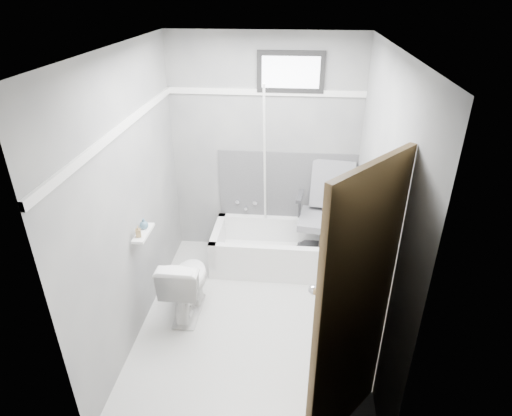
# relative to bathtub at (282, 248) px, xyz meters

# --- Properties ---
(floor) EXTENTS (2.60, 2.60, 0.00)m
(floor) POSITION_rel_bathtub_xyz_m (-0.23, -0.93, -0.21)
(floor) COLOR silver
(floor) RESTS_ON ground
(ceiling) EXTENTS (2.60, 2.60, 0.00)m
(ceiling) POSITION_rel_bathtub_xyz_m (-0.23, -0.93, 2.19)
(ceiling) COLOR silver
(ceiling) RESTS_ON floor
(wall_back) EXTENTS (2.00, 0.02, 2.40)m
(wall_back) POSITION_rel_bathtub_xyz_m (-0.23, 0.37, 0.99)
(wall_back) COLOR slate
(wall_back) RESTS_ON floor
(wall_front) EXTENTS (2.00, 0.02, 2.40)m
(wall_front) POSITION_rel_bathtub_xyz_m (-0.23, -2.23, 0.99)
(wall_front) COLOR slate
(wall_front) RESTS_ON floor
(wall_left) EXTENTS (0.02, 2.60, 2.40)m
(wall_left) POSITION_rel_bathtub_xyz_m (-1.23, -0.93, 0.99)
(wall_left) COLOR slate
(wall_left) RESTS_ON floor
(wall_right) EXTENTS (0.02, 2.60, 2.40)m
(wall_right) POSITION_rel_bathtub_xyz_m (0.77, -0.93, 0.99)
(wall_right) COLOR slate
(wall_right) RESTS_ON floor
(bathtub) EXTENTS (1.50, 0.70, 0.42)m
(bathtub) POSITION_rel_bathtub_xyz_m (0.00, 0.00, 0.00)
(bathtub) COLOR white
(bathtub) RESTS_ON floor
(office_chair) EXTENTS (0.66, 0.66, 1.02)m
(office_chair) POSITION_rel_bathtub_xyz_m (0.43, 0.05, 0.42)
(office_chair) COLOR slate
(office_chair) RESTS_ON bathtub
(toilet) EXTENTS (0.38, 0.67, 0.65)m
(toilet) POSITION_rel_bathtub_xyz_m (-0.85, -0.86, 0.12)
(toilet) COLOR white
(toilet) RESTS_ON floor
(door) EXTENTS (0.78, 0.78, 2.00)m
(door) POSITION_rel_bathtub_xyz_m (0.75, -2.21, 0.79)
(door) COLOR brown
(door) RESTS_ON floor
(window) EXTENTS (0.66, 0.04, 0.40)m
(window) POSITION_rel_bathtub_xyz_m (0.02, 0.36, 1.81)
(window) COLOR black
(window) RESTS_ON wall_back
(backerboard) EXTENTS (1.50, 0.02, 0.78)m
(backerboard) POSITION_rel_bathtub_xyz_m (0.02, 0.36, 0.59)
(backerboard) COLOR #4C4C4F
(backerboard) RESTS_ON wall_back
(trim_back) EXTENTS (2.00, 0.02, 0.06)m
(trim_back) POSITION_rel_bathtub_xyz_m (-0.23, 0.36, 1.61)
(trim_back) COLOR white
(trim_back) RESTS_ON wall_back
(trim_left) EXTENTS (0.02, 2.60, 0.06)m
(trim_left) POSITION_rel_bathtub_xyz_m (-1.22, -0.93, 1.61)
(trim_left) COLOR white
(trim_left) RESTS_ON wall_left
(pole) EXTENTS (0.02, 0.48, 1.90)m
(pole) POSITION_rel_bathtub_xyz_m (-0.21, 0.13, 0.84)
(pole) COLOR white
(pole) RESTS_ON bathtub
(shelf) EXTENTS (0.10, 0.32, 0.02)m
(shelf) POSITION_rel_bathtub_xyz_m (-1.16, -0.94, 0.69)
(shelf) COLOR white
(shelf) RESTS_ON wall_left
(soap_bottle_a) EXTENTS (0.06, 0.06, 0.10)m
(soap_bottle_a) POSITION_rel_bathtub_xyz_m (-1.17, -1.02, 0.76)
(soap_bottle_a) COLOR #9A7D4D
(soap_bottle_a) RESTS_ON shelf
(soap_bottle_b) EXTENTS (0.08, 0.08, 0.10)m
(soap_bottle_b) POSITION_rel_bathtub_xyz_m (-1.17, -0.88, 0.75)
(soap_bottle_b) COLOR #476B82
(soap_bottle_b) RESTS_ON shelf
(faucet) EXTENTS (0.26, 0.10, 0.16)m
(faucet) POSITION_rel_bathtub_xyz_m (-0.43, 0.34, 0.34)
(faucet) COLOR silver
(faucet) RESTS_ON wall_back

